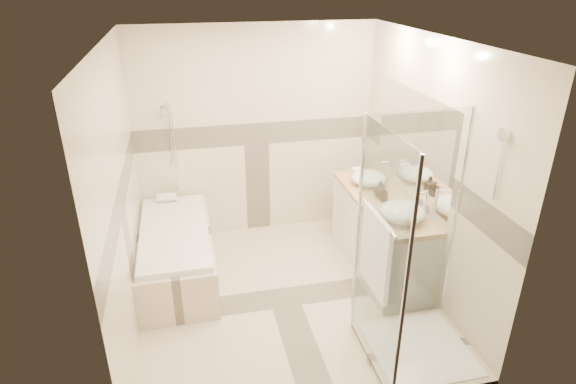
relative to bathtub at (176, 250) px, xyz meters
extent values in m
cube|color=#C5B39D|center=(1.02, -0.65, -0.31)|extent=(2.80, 3.00, 0.01)
cube|color=silver|center=(1.02, -0.65, 2.20)|extent=(2.80, 3.00, 0.01)
cube|color=beige|center=(1.02, 0.85, 0.94)|extent=(2.80, 0.01, 2.50)
cube|color=beige|center=(1.02, -2.15, 0.94)|extent=(2.80, 0.01, 2.50)
cube|color=beige|center=(-0.38, -0.65, 0.94)|extent=(0.01, 3.00, 2.50)
cube|color=beige|center=(2.43, -0.65, 0.94)|extent=(0.01, 3.00, 2.50)
cube|color=white|center=(2.41, -0.35, 1.14)|extent=(0.01, 1.60, 1.00)
cylinder|color=silver|center=(0.05, 0.82, 1.04)|extent=(0.02, 0.02, 0.70)
cube|color=beige|center=(0.00, 0.00, -0.06)|extent=(0.75, 1.70, 0.50)
cube|color=white|center=(0.00, 0.00, 0.22)|extent=(0.69, 1.60, 0.06)
ellipsoid|color=white|center=(0.00, 0.00, 0.17)|extent=(0.56, 1.40, 0.16)
cube|color=silver|center=(2.15, -0.35, 0.09)|extent=(0.55, 1.60, 0.80)
cylinder|color=silver|center=(1.86, -0.75, 0.24)|extent=(0.01, 0.24, 0.01)
cylinder|color=silver|center=(1.86, 0.05, 0.24)|extent=(0.01, 0.24, 0.01)
cube|color=tan|center=(2.15, -0.35, 0.52)|extent=(0.57, 1.62, 0.05)
cube|color=beige|center=(1.97, -1.70, -0.27)|extent=(0.90, 0.90, 0.08)
cube|color=white|center=(1.97, -1.70, -0.22)|extent=(0.80, 0.80, 0.01)
cube|color=white|center=(1.53, -1.70, 0.73)|extent=(0.01, 0.90, 2.00)
cube|color=white|center=(1.97, -1.26, 0.73)|extent=(0.90, 0.01, 2.00)
cylinder|color=silver|center=(1.52, -2.15, 0.73)|extent=(0.03, 0.03, 2.00)
cylinder|color=silver|center=(1.52, -1.25, 0.73)|extent=(0.03, 0.03, 2.00)
cylinder|color=silver|center=(2.42, -1.25, 0.73)|extent=(0.03, 0.03, 2.00)
cylinder|color=silver|center=(2.38, -1.70, 1.64)|extent=(0.03, 0.10, 0.10)
cylinder|color=silver|center=(1.49, -1.70, 1.09)|extent=(0.02, 0.60, 0.02)
cube|color=silver|center=(1.49, -1.70, 0.79)|extent=(0.04, 0.48, 0.62)
ellipsoid|color=white|center=(2.13, 0.03, 0.62)|extent=(0.38, 0.38, 0.15)
ellipsoid|color=white|center=(2.13, -0.83, 0.63)|extent=(0.43, 0.43, 0.17)
cylinder|color=silver|center=(2.35, 0.03, 0.68)|extent=(0.03, 0.03, 0.27)
cylinder|color=silver|center=(2.31, 0.03, 0.79)|extent=(0.10, 0.02, 0.02)
cylinder|color=silver|center=(2.35, -0.83, 0.69)|extent=(0.03, 0.03, 0.28)
cylinder|color=silver|center=(2.30, -0.83, 0.81)|extent=(0.10, 0.02, 0.02)
imported|color=black|center=(2.13, -0.40, 0.62)|extent=(0.09, 0.09, 0.16)
imported|color=black|center=(2.13, -0.29, 0.63)|extent=(0.14, 0.14, 0.17)
cube|color=silver|center=(2.13, 0.27, 0.58)|extent=(0.17, 0.24, 0.07)
cylinder|color=silver|center=(-0.07, 0.69, 0.30)|extent=(0.22, 0.10, 0.10)
camera|label=1|loc=(0.20, -4.52, 2.69)|focal=30.00mm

